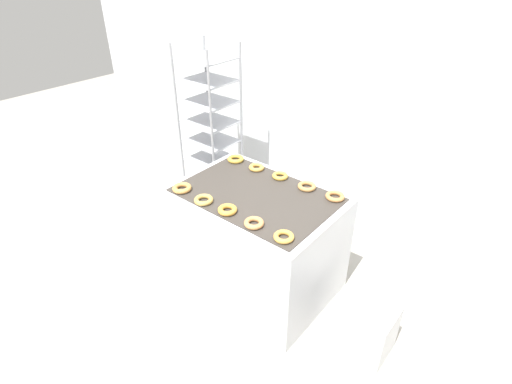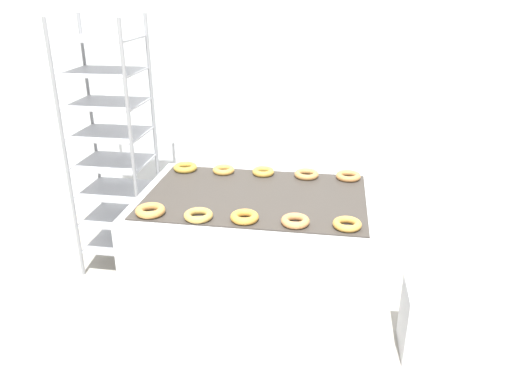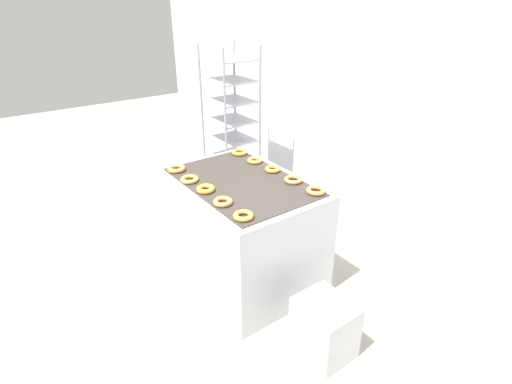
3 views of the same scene
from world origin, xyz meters
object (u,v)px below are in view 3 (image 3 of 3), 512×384
donut_far_leftmost (240,152)px  donut_far_rightmost (316,191)px  baking_rack_cart (231,130)px  donut_far_center (273,169)px  fryer_machine (242,229)px  donut_near_left (190,179)px  donut_near_rightmost (243,216)px  donut_far_left (255,160)px  donut_near_leftmost (177,169)px  donut_near_center (206,189)px  donut_far_right (293,180)px  glaze_bin (324,328)px  donut_near_right (223,202)px

donut_far_leftmost → donut_far_rightmost: size_ratio=1.00×
baking_rack_cart → donut_far_rightmost: size_ratio=12.28×
baking_rack_cart → donut_far_center: 1.17m
fryer_machine → donut_near_left: (-0.24, -0.34, 0.48)m
donut_near_rightmost → donut_far_left: 0.99m
donut_near_leftmost → donut_near_rightmost: size_ratio=1.09×
donut_near_center → donut_far_rightmost: bearing=52.1°
donut_near_left → donut_near_rightmost: same height
donut_near_center → donut_far_right: donut_near_center is taller
fryer_machine → baking_rack_cart: 1.38m
baking_rack_cart → donut_near_left: (0.89, -0.98, 0.01)m
donut_near_left → donut_far_leftmost: bearing=111.8°
donut_far_right → donut_near_left: bearing=-126.7°
glaze_bin → donut_near_rightmost: (-0.56, -0.28, 0.72)m
donut_near_left → donut_near_right: donut_near_right is taller
donut_near_center → donut_far_center: donut_near_center is taller
donut_far_right → donut_near_right: bearing=-91.0°
donut_far_left → donut_far_right: size_ratio=0.91×
donut_near_right → donut_far_right: (0.01, 0.66, -0.00)m
donut_near_left → donut_far_right: 0.83m
donut_far_right → donut_far_rightmost: same height
fryer_machine → donut_near_center: bearing=-91.1°
baking_rack_cart → donut_near_left: size_ratio=12.40×
donut_near_rightmost → donut_far_right: same height
donut_far_right → donut_far_leftmost: bearing=-179.7°
donut_far_center → donut_far_rightmost: same height
donut_far_rightmost → donut_far_left: bearing=-178.7°
fryer_machine → donut_far_leftmost: size_ratio=8.84×
donut_near_rightmost → donut_far_leftmost: size_ratio=0.94×
donut_far_rightmost → donut_near_leftmost: bearing=-146.5°
donut_near_center → donut_near_rightmost: (0.51, 0.00, -0.00)m
donut_near_leftmost → donut_near_rightmost: bearing=0.5°
donut_near_center → donut_near_rightmost: size_ratio=1.02×
donut_far_leftmost → donut_far_center: (0.50, 0.00, -0.00)m
donut_near_leftmost → donut_far_center: size_ratio=1.14×
fryer_machine → donut_far_center: (-0.01, 0.33, 0.48)m
baking_rack_cart → donut_near_center: bearing=-40.5°
donut_far_right → fryer_machine: bearing=-128.1°
donut_near_center → fryer_machine: bearing=88.9°
donut_far_rightmost → donut_near_right: bearing=-111.5°
donut_near_left → donut_far_left: bearing=91.6°
donut_near_right → donut_near_rightmost: (0.25, 0.01, -0.00)m
glaze_bin → donut_far_left: 1.55m
donut_near_leftmost → donut_near_right: bearing=0.1°
donut_near_left → glaze_bin: bearing=12.8°
baking_rack_cart → donut_near_rightmost: (1.63, -0.96, 0.01)m
donut_far_center → donut_far_right: size_ratio=0.91×
glaze_bin → donut_far_center: bearing=160.8°
donut_near_center → donut_near_right: (0.25, -0.00, -0.00)m
baking_rack_cart → donut_far_right: baking_rack_cart is taller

